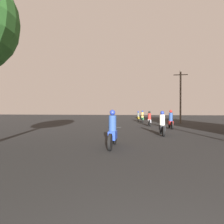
% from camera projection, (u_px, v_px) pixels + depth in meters
% --- Properties ---
extents(motorcycle_blue, '(0.60, 2.00, 1.59)m').
position_uv_depth(motorcycle_blue, '(113.00, 132.00, 7.37)').
color(motorcycle_blue, black).
rests_on(motorcycle_blue, ground_plane).
extents(motorcycle_black, '(0.60, 1.88, 1.53)m').
position_uv_depth(motorcycle_black, '(162.00, 125.00, 11.04)').
color(motorcycle_black, black).
rests_on(motorcycle_black, ground_plane).
extents(motorcycle_red, '(0.60, 1.92, 1.60)m').
position_uv_depth(motorcycle_red, '(171.00, 121.00, 14.99)').
color(motorcycle_red, black).
rests_on(motorcycle_red, ground_plane).
extents(motorcycle_silver, '(0.60, 2.10, 1.50)m').
position_uv_depth(motorcycle_silver, '(149.00, 120.00, 17.80)').
color(motorcycle_silver, black).
rests_on(motorcycle_silver, ground_plane).
extents(motorcycle_green, '(0.60, 2.09, 1.57)m').
position_uv_depth(motorcycle_green, '(142.00, 118.00, 22.72)').
color(motorcycle_green, black).
rests_on(motorcycle_green, ground_plane).
extents(motorcycle_yellow, '(0.60, 2.05, 1.47)m').
position_uv_depth(motorcycle_yellow, '(138.00, 117.00, 25.67)').
color(motorcycle_yellow, black).
rests_on(motorcycle_yellow, ground_plane).
extents(utility_pole_far, '(1.60, 0.20, 6.27)m').
position_uv_depth(utility_pole_far, '(181.00, 96.00, 20.58)').
color(utility_pole_far, '#4C4238').
rests_on(utility_pole_far, ground_plane).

